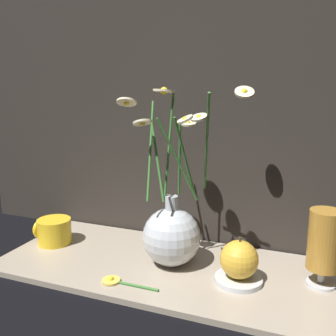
{
  "coord_description": "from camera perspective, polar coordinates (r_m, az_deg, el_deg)",
  "views": [
    {
      "loc": [
        0.27,
        -0.69,
        0.38
      ],
      "look_at": [
        0.0,
        0.0,
        0.22
      ],
      "focal_mm": 40.0,
      "sensor_mm": 36.0,
      "label": 1
    }
  ],
  "objects": [
    {
      "name": "yellow_mug",
      "position": [
        0.96,
        -17.02,
        -9.17
      ],
      "size": [
        0.09,
        0.08,
        0.06
      ],
      "color": "yellow",
      "rests_on": "shelf"
    },
    {
      "name": "loose_daisy",
      "position": [
        0.76,
        -7.72,
        -16.78
      ],
      "size": [
        0.12,
        0.04,
        0.01
      ],
      "color": "#3D7A33",
      "rests_on": "shelf"
    },
    {
      "name": "shelf",
      "position": [
        0.83,
        -0.14,
        -14.88
      ],
      "size": [
        0.72,
        0.31,
        0.01
      ],
      "color": "tan",
      "rests_on": "ground_plane"
    },
    {
      "name": "vase_with_flowers",
      "position": [
        0.8,
        0.55,
        -9.69
      ],
      "size": [
        0.27,
        0.17,
        0.37
      ],
      "color": "silver",
      "rests_on": "shelf"
    },
    {
      "name": "tea_glass",
      "position": [
        0.77,
        22.74,
        -10.38
      ],
      "size": [
        0.06,
        0.06,
        0.15
      ],
      "color": "silver",
      "rests_on": "shelf"
    },
    {
      "name": "orange_fruit",
      "position": [
        0.75,
        10.79,
        -13.52
      ],
      "size": [
        0.07,
        0.07,
        0.08
      ],
      "color": "gold",
      "rests_on": "saucer_plate"
    },
    {
      "name": "saucer_plate",
      "position": [
        0.77,
        10.66,
        -16.35
      ],
      "size": [
        0.09,
        0.09,
        0.01
      ],
      "color": "silver",
      "rests_on": "shelf"
    },
    {
      "name": "ground_plane",
      "position": [
        0.83,
        -0.14,
        -15.25
      ],
      "size": [
        6.0,
        6.0,
        0.0
      ],
      "primitive_type": "plane",
      "color": "black"
    },
    {
      "name": "backdrop_wall",
      "position": [
        0.91,
        3.99,
        22.8
      ],
      "size": [
        1.22,
        0.02,
        1.1
      ],
      "color": "#2D2823",
      "rests_on": "ground_plane"
    }
  ]
}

